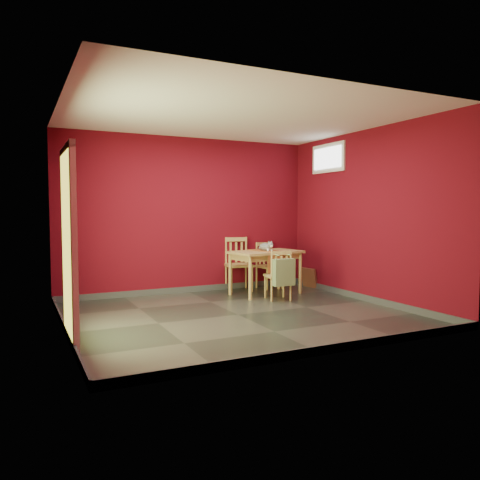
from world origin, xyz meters
name	(u,v)px	position (x,y,z in m)	size (l,w,h in m)	color
ground	(238,315)	(0.00, 0.00, 0.00)	(4.50, 4.50, 0.00)	#2D342D
room_shell	(238,311)	(0.00, 0.00, 0.05)	(4.50, 4.50, 4.50)	#610A17
doorway	(68,239)	(-2.23, -0.40, 1.12)	(0.06, 1.01, 2.13)	#B7D838
window	(328,158)	(2.23, 1.00, 2.35)	(0.05, 0.90, 0.50)	white
outlet_plate	(268,270)	(1.60, 1.99, 0.30)	(0.08, 0.01, 0.12)	silver
dining_table	(266,256)	(1.11, 1.22, 0.65)	(1.29, 0.88, 0.75)	tan
table_runner	(269,254)	(1.11, 1.11, 0.69)	(0.42, 0.72, 0.34)	#A3592A
chair_far_left	(238,263)	(0.88, 1.82, 0.49)	(0.52, 0.52, 0.95)	tan
chair_far_right	(268,265)	(1.48, 1.78, 0.43)	(0.44, 0.44, 0.85)	tan
chair_near	(279,274)	(1.06, 0.69, 0.41)	(0.44, 0.44, 0.80)	tan
tote_bag	(284,272)	(1.03, 0.49, 0.47)	(0.36, 0.20, 0.49)	#77935E
cat	(266,245)	(1.12, 1.23, 0.84)	(0.20, 0.37, 0.19)	slate
picture_frame	(309,278)	(2.19, 1.49, 0.18)	(0.17, 0.38, 0.37)	brown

